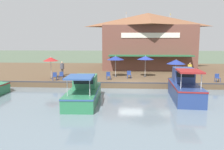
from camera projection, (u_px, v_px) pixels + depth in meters
name	position (u px, v px, depth m)	size (l,w,h in m)	color
ground_plane	(131.00, 89.00, 22.03)	(220.00, 220.00, 0.00)	#4C5B47
quay_deck	(129.00, 72.00, 32.85)	(22.00, 56.00, 0.60)	brown
quay_edge_fender	(131.00, 83.00, 22.04)	(0.20, 50.40, 0.10)	#2D2D33
waterfront_restaurant	(147.00, 41.00, 34.45)	(9.73, 14.25, 8.78)	brown
patio_umbrella_mid_patio_right	(116.00, 58.00, 26.13)	(2.09, 2.09, 2.52)	#B7B7B7
patio_umbrella_back_row	(145.00, 58.00, 26.09)	(1.98, 1.98, 2.52)	#B7B7B7
patio_umbrella_by_entrance	(51.00, 59.00, 24.85)	(1.74, 1.74, 2.47)	#B7B7B7
patio_umbrella_near_quay_edge	(176.00, 62.00, 23.33)	(1.97, 1.97, 2.32)	#B7B7B7
cafe_chair_under_first_umbrella	(217.00, 77.00, 22.80)	(0.46, 0.46, 0.85)	navy
cafe_chair_far_corner_seat	(61.00, 75.00, 24.34)	(0.45, 0.45, 0.85)	navy
cafe_chair_facing_river	(55.00, 76.00, 23.83)	(0.52, 0.52, 0.85)	navy
cafe_chair_beside_entrance	(129.00, 74.00, 25.19)	(0.48, 0.48, 0.85)	navy
cafe_chair_back_row_seat	(108.00, 75.00, 24.25)	(0.54, 0.54, 0.85)	navy
person_at_quay_edge	(62.00, 67.00, 27.18)	(0.49, 0.49, 1.75)	#4C4C56
person_mid_patio	(190.00, 68.00, 25.70)	(0.49, 0.49, 1.74)	gold
motorboat_outer_channel	(85.00, 91.00, 17.56)	(7.07, 2.41, 2.27)	#287047
motorboat_distant_upstream	(183.00, 87.00, 18.29)	(6.73, 2.43, 2.57)	navy
tree_upstream_bank	(147.00, 34.00, 40.34)	(5.38, 5.13, 8.45)	brown
tree_downstream_bank	(151.00, 40.00, 39.47)	(4.09, 3.90, 6.60)	brown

